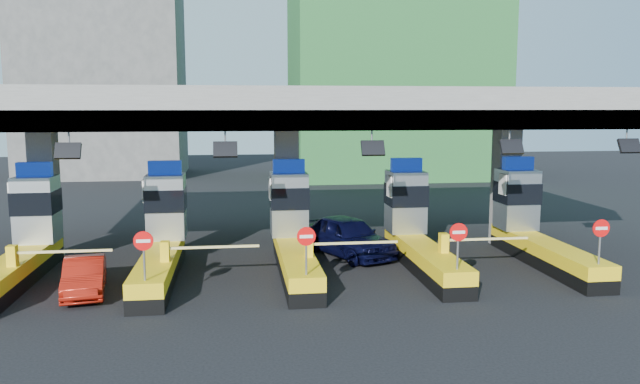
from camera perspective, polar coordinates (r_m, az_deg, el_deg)
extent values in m
plane|color=black|center=(24.70, -2.46, -7.00)|extent=(120.00, 120.00, 0.00)
cube|color=slate|center=(26.87, -3.13, 7.67)|extent=(28.00, 12.00, 1.50)
cube|color=#4C4C49|center=(21.20, -1.88, 6.57)|extent=(28.00, 0.60, 0.70)
cube|color=slate|center=(28.14, -23.82, -0.13)|extent=(1.00, 1.00, 5.50)
cube|color=slate|center=(27.11, -3.08, 0.25)|extent=(1.00, 1.00, 5.50)
cube|color=slate|center=(29.63, 16.58, 0.58)|extent=(1.00, 1.00, 5.50)
cylinder|color=slate|center=(21.78, -21.97, 4.46)|extent=(0.06, 0.06, 0.50)
cube|color=black|center=(21.61, -22.05, 3.50)|extent=(0.80, 0.38, 0.54)
cylinder|color=slate|center=(21.12, -8.66, 4.85)|extent=(0.06, 0.06, 0.50)
cube|color=black|center=(20.94, -8.65, 3.87)|extent=(0.80, 0.38, 0.54)
cylinder|color=slate|center=(21.62, 4.76, 4.98)|extent=(0.06, 0.06, 0.50)
cube|color=black|center=(21.44, 4.86, 4.02)|extent=(0.80, 0.38, 0.54)
cylinder|color=slate|center=(23.21, 16.94, 4.86)|extent=(0.06, 0.06, 0.50)
cube|color=black|center=(23.05, 17.11, 3.96)|extent=(0.80, 0.38, 0.54)
cylinder|color=slate|center=(25.42, 26.24, 4.62)|extent=(0.06, 0.06, 0.50)
cube|color=black|center=(25.27, 26.44, 3.80)|extent=(0.80, 0.38, 0.54)
cube|color=black|center=(24.85, -26.05, -7.11)|extent=(1.20, 8.00, 0.50)
cube|color=#E5B70C|center=(24.73, -26.12, -5.99)|extent=(1.20, 8.00, 0.50)
cube|color=#9EA3A8|center=(27.06, -24.47, -1.42)|extent=(1.50, 1.50, 2.60)
cube|color=black|center=(27.00, -24.51, -0.80)|extent=(1.56, 1.56, 0.90)
cube|color=#0C2DBF|center=(26.87, -24.66, 1.91)|extent=(1.30, 0.35, 0.55)
cube|color=white|center=(26.93, -26.36, -0.07)|extent=(0.06, 0.70, 0.90)
cube|color=#E5B70C|center=(23.38, -26.31, -5.26)|extent=(0.30, 0.35, 0.70)
cube|color=white|center=(22.89, -22.40, -5.05)|extent=(3.20, 0.08, 0.08)
cube|color=black|center=(23.75, -14.44, -7.22)|extent=(1.20, 8.00, 0.50)
cube|color=#E5B70C|center=(23.63, -14.48, -6.05)|extent=(1.20, 8.00, 0.50)
cube|color=#9EA3A8|center=(26.05, -13.88, -1.27)|extent=(1.50, 1.50, 2.60)
cube|color=black|center=(25.99, -13.91, -0.63)|extent=(1.56, 1.56, 0.90)
cube|color=#0C2DBF|center=(25.86, -14.00, 2.19)|extent=(1.30, 0.35, 0.55)
cube|color=white|center=(25.76, -15.77, 0.13)|extent=(0.06, 0.70, 0.90)
cylinder|color=slate|center=(19.95, -15.77, -5.99)|extent=(0.07, 0.07, 1.30)
cylinder|color=red|center=(19.79, -15.85, -4.32)|extent=(0.60, 0.04, 0.60)
cube|color=white|center=(19.76, -15.86, -4.34)|extent=(0.42, 0.02, 0.10)
cube|color=#E5B70C|center=(22.29, -13.99, -5.28)|extent=(0.30, 0.35, 0.70)
cube|color=white|center=(22.14, -9.74, -4.98)|extent=(3.20, 0.08, 0.08)
cube|color=black|center=(23.67, -2.24, -7.02)|extent=(1.20, 8.00, 0.50)
cube|color=#E5B70C|center=(23.55, -2.25, -5.85)|extent=(1.20, 8.00, 0.50)
cube|color=#9EA3A8|center=(25.99, -2.86, -1.08)|extent=(1.50, 1.50, 2.60)
cube|color=black|center=(25.92, -2.86, -0.43)|extent=(1.56, 1.56, 0.90)
cube|color=#0C2DBF|center=(25.79, -2.88, 2.39)|extent=(1.30, 0.35, 0.55)
cube|color=white|center=(25.54, -4.60, 0.34)|extent=(0.06, 0.70, 0.90)
cylinder|color=slate|center=(19.86, -1.27, -5.76)|extent=(0.07, 0.07, 1.30)
cylinder|color=red|center=(19.70, -1.26, -4.08)|extent=(0.60, 0.04, 0.60)
cube|color=white|center=(19.67, -1.26, -4.09)|extent=(0.42, 0.02, 0.10)
cube|color=#E5B70C|center=(22.29, -1.06, -5.05)|extent=(0.30, 0.35, 0.70)
cube|color=white|center=(22.51, 3.13, -4.67)|extent=(3.20, 0.08, 0.08)
cube|color=black|center=(24.64, 9.49, -6.54)|extent=(1.20, 8.00, 0.50)
cube|color=#E5B70C|center=(24.52, 9.52, -5.40)|extent=(1.20, 8.00, 0.50)
cube|color=#9EA3A8|center=(26.87, 7.83, -0.85)|extent=(1.50, 1.50, 2.60)
cube|color=black|center=(26.81, 7.86, -0.22)|extent=(1.56, 1.56, 0.90)
cube|color=#0C2DBF|center=(26.68, 7.89, 2.51)|extent=(1.30, 0.35, 0.55)
cube|color=white|center=(26.28, 6.35, 0.53)|extent=(0.06, 0.70, 0.90)
cylinder|color=slate|center=(21.00, 12.48, -5.19)|extent=(0.07, 0.07, 1.30)
cylinder|color=red|center=(20.85, 12.55, -3.60)|extent=(0.60, 0.04, 0.60)
cube|color=white|center=(20.82, 12.58, -3.62)|extent=(0.42, 0.02, 0.10)
cube|color=#E5B70C|center=(23.38, 11.24, -4.59)|extent=(0.30, 0.35, 0.70)
cube|color=white|center=(23.94, 14.99, -4.17)|extent=(3.20, 0.08, 0.08)
cube|color=black|center=(26.52, 19.92, -5.87)|extent=(1.20, 8.00, 0.50)
cube|color=#E5B70C|center=(26.41, 19.97, -4.82)|extent=(1.20, 8.00, 0.50)
cube|color=#9EA3A8|center=(28.61, 17.53, -0.62)|extent=(1.50, 1.50, 2.60)
cube|color=black|center=(28.55, 17.57, -0.03)|extent=(1.56, 1.56, 0.90)
cube|color=#0C2DBF|center=(28.43, 17.66, 2.54)|extent=(1.30, 0.35, 0.55)
cube|color=white|center=(27.91, 16.36, 0.68)|extent=(0.06, 0.70, 0.90)
cylinder|color=slate|center=(23.18, 24.20, -4.48)|extent=(0.07, 0.07, 1.30)
cylinder|color=red|center=(23.04, 24.32, -3.03)|extent=(0.60, 0.04, 0.60)
cube|color=white|center=(23.02, 24.35, -3.05)|extent=(0.42, 0.02, 0.10)
cube|color=#E5B70C|center=(25.43, 21.99, -4.01)|extent=(0.30, 0.35, 0.70)
cube|color=white|center=(26.26, 25.13, -3.60)|extent=(3.20, 0.08, 0.08)
cube|color=#1E5926|center=(58.07, 6.72, 15.35)|extent=(18.00, 12.00, 28.00)
cube|color=#4C4C49|center=(61.01, -19.18, 9.90)|extent=(14.00, 10.00, 18.00)
imported|color=black|center=(26.59, 2.57, -4.04)|extent=(3.92, 5.39, 1.71)
imported|color=#99160B|center=(22.75, -20.74, -7.21)|extent=(1.89, 3.88, 1.22)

